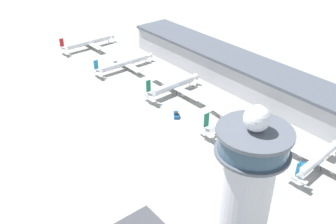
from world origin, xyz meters
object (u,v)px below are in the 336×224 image
at_px(control_tower, 246,194).
at_px(service_truck_catering, 176,115).
at_px(airplane_gate_echo, 316,160).
at_px(service_truck_fuel, 246,185).
at_px(service_truck_baggage, 307,165).
at_px(airplane_gate_bravo, 125,63).
at_px(airplane_gate_charlie, 173,86).
at_px(airplane_gate_delta, 233,120).
at_px(airplane_gate_alpha, 88,43).

bearing_deg(control_tower, service_truck_catering, 153.00).
distance_m(airplane_gate_echo, service_truck_fuel, 32.44).
height_order(airplane_gate_echo, service_truck_baggage, airplane_gate_echo).
bearing_deg(service_truck_catering, airplane_gate_bravo, 169.79).
bearing_deg(airplane_gate_charlie, service_truck_baggage, 1.15).
height_order(control_tower, airplane_gate_charlie, control_tower).
height_order(control_tower, airplane_gate_delta, control_tower).
bearing_deg(service_truck_fuel, control_tower, -53.68).
relative_size(control_tower, airplane_gate_charlie, 1.31).
bearing_deg(airplane_gate_echo, airplane_gate_charlie, -177.77).
relative_size(airplane_gate_bravo, airplane_gate_delta, 1.12).
relative_size(airplane_gate_echo, service_truck_catering, 5.53).
xyz_separation_m(control_tower, airplane_gate_alpha, (-188.70, 50.41, -22.65)).
height_order(airplane_gate_echo, service_truck_catering, airplane_gate_echo).
bearing_deg(airplane_gate_bravo, service_truck_baggage, 2.17).
bearing_deg(airplane_gate_charlie, airplane_gate_bravo, -175.90).
relative_size(airplane_gate_delta, service_truck_baggage, 6.20).
distance_m(service_truck_catering, service_truck_fuel, 58.20).
bearing_deg(airplane_gate_alpha, service_truck_baggage, 1.71).
bearing_deg(airplane_gate_bravo, airplane_gate_charlie, 4.10).
bearing_deg(airplane_gate_alpha, airplane_gate_echo, 2.23).
bearing_deg(control_tower, airplane_gate_alpha, 165.04).
bearing_deg(service_truck_baggage, airplane_gate_alpha, -178.29).
distance_m(airplane_gate_bravo, airplane_gate_echo, 132.61).
relative_size(airplane_gate_echo, service_truck_fuel, 4.29).
bearing_deg(airplane_gate_echo, service_truck_baggage, -148.00).
relative_size(control_tower, airplane_gate_bravo, 1.29).
bearing_deg(service_truck_catering, airplane_gate_alpha, 174.19).
xyz_separation_m(airplane_gate_delta, service_truck_catering, (-24.45, -15.22, -3.21)).
bearing_deg(airplane_gate_echo, service_truck_fuel, -108.35).
bearing_deg(airplane_gate_echo, airplane_gate_bravo, -177.14).
distance_m(airplane_gate_bravo, airplane_gate_charlie, 44.71).
bearing_deg(airplane_gate_bravo, service_truck_catering, -10.21).
bearing_deg(airplane_gate_alpha, airplane_gate_bravo, 0.45).
height_order(airplane_gate_charlie, service_truck_catering, airplane_gate_charlie).
xyz_separation_m(airplane_gate_alpha, airplane_gate_bravo, (46.76, 0.37, -0.43)).
bearing_deg(airplane_gate_bravo, control_tower, -19.69).
xyz_separation_m(control_tower, airplane_gate_delta, (-52.11, 54.23, -22.57)).
xyz_separation_m(airplane_gate_bravo, airplane_gate_delta, (89.83, 3.45, 0.51)).
relative_size(airplane_gate_alpha, airplane_gate_bravo, 1.00).
bearing_deg(control_tower, airplane_gate_charlie, 150.99).
bearing_deg(airplane_gate_delta, control_tower, -46.14).
height_order(service_truck_catering, service_truck_baggage, service_truck_baggage).
bearing_deg(airplane_gate_charlie, service_truck_fuel, -19.32).
distance_m(airplane_gate_alpha, service_truck_catering, 112.76).
bearing_deg(service_truck_fuel, airplane_gate_alpha, 172.03).
relative_size(airplane_gate_bravo, airplane_gate_echo, 1.25).
bearing_deg(service_truck_baggage, control_tower, -77.62).
height_order(airplane_gate_charlie, airplane_gate_delta, airplane_gate_delta).
xyz_separation_m(airplane_gate_bravo, service_truck_catering, (65.38, -11.77, -2.70)).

